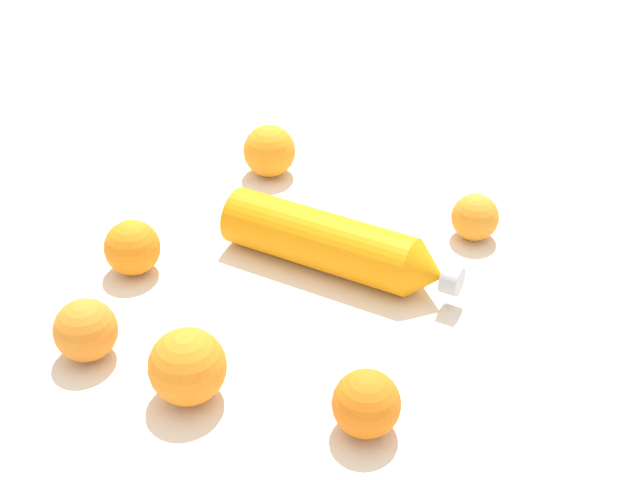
% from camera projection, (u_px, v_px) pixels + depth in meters
% --- Properties ---
extents(ground_plane, '(2.40, 2.40, 0.00)m').
position_uv_depth(ground_plane, '(359.00, 266.00, 1.13)').
color(ground_plane, silver).
extents(water_bottle, '(0.14, 0.31, 0.07)m').
position_uv_depth(water_bottle, '(336.00, 245.00, 1.11)').
color(water_bottle, orange).
rests_on(water_bottle, ground_plane).
extents(orange_0, '(0.07, 0.07, 0.07)m').
position_uv_depth(orange_0, '(132.00, 248.00, 1.10)').
color(orange_0, orange).
rests_on(orange_0, ground_plane).
extents(orange_1, '(0.07, 0.07, 0.07)m').
position_uv_depth(orange_1, '(86.00, 330.00, 0.97)').
color(orange_1, orange).
rests_on(orange_1, ground_plane).
extents(orange_2, '(0.08, 0.08, 0.08)m').
position_uv_depth(orange_2, '(269.00, 151.00, 1.30)').
color(orange_2, orange).
rests_on(orange_2, ground_plane).
extents(orange_3, '(0.07, 0.07, 0.07)m').
position_uv_depth(orange_3, '(366.00, 404.00, 0.88)').
color(orange_3, orange).
rests_on(orange_3, ground_plane).
extents(orange_4, '(0.08, 0.08, 0.08)m').
position_uv_depth(orange_4, '(187.00, 367.00, 0.92)').
color(orange_4, orange).
rests_on(orange_4, ground_plane).
extents(orange_5, '(0.06, 0.06, 0.06)m').
position_uv_depth(orange_5, '(475.00, 217.00, 1.17)').
color(orange_5, orange).
rests_on(orange_5, ground_plane).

